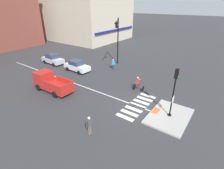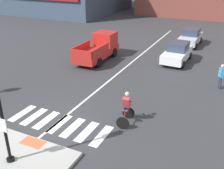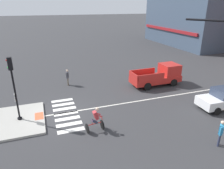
# 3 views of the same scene
# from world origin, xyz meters

# --- Properties ---
(ground_plane) EXTENTS (300.00, 300.00, 0.00)m
(ground_plane) POSITION_xyz_m (0.00, 0.00, 0.00)
(ground_plane) COLOR #333335
(traffic_island) EXTENTS (4.68, 3.30, 0.15)m
(traffic_island) POSITION_xyz_m (0.00, -2.76, 0.07)
(traffic_island) COLOR #A3A099
(traffic_island) RESTS_ON ground
(tactile_pad_front) EXTENTS (1.10, 0.60, 0.01)m
(tactile_pad_front) POSITION_xyz_m (0.00, -1.47, 0.15)
(tactile_pad_front) COLOR #DB5B38
(tactile_pad_front) RESTS_ON traffic_island
(crosswalk_stripe_a) EXTENTS (0.44, 1.80, 0.01)m
(crosswalk_stripe_a) POSITION_xyz_m (-2.43, 0.47, 0.00)
(crosswalk_stripe_a) COLOR silver
(crosswalk_stripe_a) RESTS_ON ground
(crosswalk_stripe_b) EXTENTS (0.44, 1.80, 0.01)m
(crosswalk_stripe_b) POSITION_xyz_m (-1.62, 0.47, 0.00)
(crosswalk_stripe_b) COLOR silver
(crosswalk_stripe_b) RESTS_ON ground
(crosswalk_stripe_c) EXTENTS (0.44, 1.80, 0.01)m
(crosswalk_stripe_c) POSITION_xyz_m (-0.81, 0.47, 0.00)
(crosswalk_stripe_c) COLOR silver
(crosswalk_stripe_c) RESTS_ON ground
(crosswalk_stripe_d) EXTENTS (0.44, 1.80, 0.01)m
(crosswalk_stripe_d) POSITION_xyz_m (0.00, 0.47, 0.00)
(crosswalk_stripe_d) COLOR silver
(crosswalk_stripe_d) RESTS_ON ground
(crosswalk_stripe_e) EXTENTS (0.44, 1.80, 0.01)m
(crosswalk_stripe_e) POSITION_xyz_m (0.81, 0.47, 0.00)
(crosswalk_stripe_e) COLOR silver
(crosswalk_stripe_e) RESTS_ON ground
(crosswalk_stripe_f) EXTENTS (0.44, 1.80, 0.01)m
(crosswalk_stripe_f) POSITION_xyz_m (1.62, 0.47, 0.00)
(crosswalk_stripe_f) COLOR silver
(crosswalk_stripe_f) RESTS_ON ground
(crosswalk_stripe_g) EXTENTS (0.44, 1.80, 0.01)m
(crosswalk_stripe_g) POSITION_xyz_m (2.43, 0.47, 0.00)
(crosswalk_stripe_g) COLOR silver
(crosswalk_stripe_g) RESTS_ON ground
(lane_centre_line) EXTENTS (0.14, 28.00, 0.01)m
(lane_centre_line) POSITION_xyz_m (-0.13, 10.00, 0.00)
(lane_centre_line) COLOR silver
(lane_centre_line) RESTS_ON ground
(car_white_eastbound_far) EXTENTS (1.94, 4.15, 1.64)m
(car_white_eastbound_far) POSITION_xyz_m (3.19, 12.51, 0.81)
(car_white_eastbound_far) COLOR white
(car_white_eastbound_far) RESTS_ON ground
(car_silver_eastbound_distant) EXTENTS (1.95, 4.15, 1.64)m
(car_silver_eastbound_distant) POSITION_xyz_m (3.22, 18.36, 0.81)
(car_silver_eastbound_distant) COLOR silver
(car_silver_eastbound_distant) RESTS_ON ground
(pickup_truck_red_westbound_far) EXTENTS (2.13, 5.13, 2.08)m
(pickup_truck_red_westbound_far) POSITION_xyz_m (-3.01, 10.42, 0.98)
(pickup_truck_red_westbound_far) COLOR red
(pickup_truck_red_westbound_far) RESTS_ON ground
(cyclist) EXTENTS (0.79, 1.16, 1.68)m
(cyclist) POSITION_xyz_m (3.00, 2.01, 0.87)
(cyclist) COLOR black
(cyclist) RESTS_ON ground
(pedestrian_waiting_far_side) EXTENTS (0.39, 0.47, 1.67)m
(pedestrian_waiting_far_side) POSITION_xyz_m (6.89, 8.42, 0.98)
(pedestrian_waiting_far_side) COLOR #2D334C
(pedestrian_waiting_far_side) RESTS_ON ground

